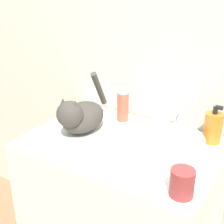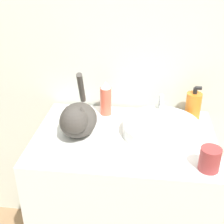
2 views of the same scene
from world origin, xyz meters
name	(u,v)px [view 1 (image 1 of 2)]	position (x,y,z in m)	size (l,w,h in m)	color
wall_back	(159,35)	(0.00, 0.61, 1.25)	(6.00, 0.05, 2.50)	silver
vanity_cabinet	(121,219)	(0.00, 0.28, 0.42)	(0.82, 0.58, 0.84)	white
sink_basin	(161,143)	(0.16, 0.32, 0.87)	(0.35, 0.35, 0.06)	white
faucet	(178,123)	(0.16, 0.50, 0.89)	(0.17, 0.09, 0.12)	silver
cat	(81,116)	(-0.21, 0.27, 0.92)	(0.19, 0.38, 0.25)	#47423D
soap_bottle	(213,127)	(0.32, 0.50, 0.91)	(0.08, 0.08, 0.17)	orange
spray_bottle	(123,104)	(-0.11, 0.48, 0.93)	(0.06, 0.06, 0.18)	#EF6047
cup	(182,183)	(0.34, 0.08, 0.89)	(0.08, 0.08, 0.10)	#9E3838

